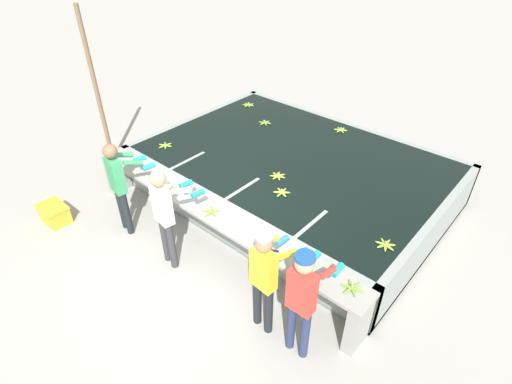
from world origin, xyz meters
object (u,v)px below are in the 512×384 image
Objects in this scene: worker_0 at (119,181)px; banana_bunch_floating_3 at (278,176)px; worker_3 at (303,295)px; banana_bunch_floating_4 at (282,192)px; banana_bunch_ledge_0 at (352,288)px; worker_2 at (266,274)px; banana_bunch_floating_1 at (265,123)px; crate at (54,213)px; worker_1 at (165,210)px; knife_1 at (122,162)px; banana_bunch_ledge_1 at (169,190)px; banana_bunch_floating_5 at (165,145)px; support_post_left at (97,91)px; banana_bunch_floating_2 at (385,245)px; banana_bunch_floating_0 at (248,105)px; banana_bunch_ledge_2 at (211,212)px; banana_bunch_floating_6 at (341,130)px; knife_0 at (280,252)px.

worker_0 reaches higher than banana_bunch_floating_3.
worker_3 is 2.22m from banana_bunch_floating_4.
banana_bunch_ledge_0 is (3.88, 0.63, -0.15)m from worker_0.
worker_3 reaches higher than worker_2.
banana_bunch_ledge_0 is (0.31, 0.58, -0.14)m from worker_3.
banana_bunch_floating_1 is 4.63m from banana_bunch_ledge_0.
worker_2 reaches higher than crate.
knife_1 is at bearing 165.08° from worker_1.
worker_0 is at bearing -142.45° from banana_bunch_ledge_1.
worker_0 is 1.52m from banana_bunch_floating_5.
worker_1 is at bearing -14.92° from knife_1.
worker_2 is 5.42m from support_post_left.
banana_bunch_floating_2 is at bearing 31.28° from worker_1.
worker_2 is 5.65× the size of banana_bunch_ledge_0.
banana_bunch_ledge_2 is (2.27, -3.34, 0.00)m from banana_bunch_floating_0.
banana_bunch_floating_1 is at bearing 143.21° from banana_bunch_ledge_0.
crate is at bearing -119.04° from banana_bunch_floating_6.
worker_3 is 1.57m from banana_bunch_floating_2.
banana_bunch_floating_4 is at bearing 66.24° from banana_bunch_ledge_2.
banana_bunch_floating_2 is at bearing 13.53° from knife_1.
banana_bunch_ledge_1 is (-0.56, 0.49, -0.17)m from worker_1.
knife_1 is at bearing -179.05° from knife_0.
worker_3 reaches higher than crate.
worker_2 is 5.75× the size of knife_1.
worker_3 is at bearing -8.29° from banana_bunch_ledge_1.
banana_bunch_floating_3 is 1.00× the size of banana_bunch_floating_4.
banana_bunch_floating_2 and banana_bunch_floating_5 have the same top height.
banana_bunch_floating_6 is at bearing 109.52° from worker_2.
banana_bunch_ledge_2 is (1.37, -2.87, 0.00)m from banana_bunch_floating_1.
banana_bunch_floating_0 is 4.69m from crate.
worker_2 is 5.36m from banana_bunch_floating_0.
banana_bunch_floating_2 is 0.09× the size of support_post_left.
worker_0 is 2.60m from banana_bunch_floating_4.
banana_bunch_ledge_0 is 1.02× the size of banana_bunch_ledge_2.
banana_bunch_floating_1 is at bearing 136.34° from banana_bunch_floating_3.
worker_1 is at bearing -161.05° from knife_0.
banana_bunch_floating_6 is at bearing 28.89° from banana_bunch_floating_1.
banana_bunch_floating_1 is 1.00× the size of banana_bunch_floating_3.
banana_bunch_floating_4 is 1.20m from banana_bunch_ledge_2.
banana_bunch_floating_0 is 3.66m from banana_bunch_ledge_1.
worker_1 reaches higher than banana_bunch_ledge_2.
worker_2 is at bearing -70.90° from knife_0.
crate is (-5.00, -2.34, -0.68)m from banana_bunch_floating_2.
banana_bunch_ledge_2 reaches higher than banana_bunch_floating_6.
knife_1 is at bearing 70.31° from crate.
worker_3 is at bearing 1.45° from worker_1.
banana_bunch_floating_2 is at bearing 19.19° from banana_bunch_ledge_1.
knife_0 is (0.82, -1.08, -0.01)m from banana_bunch_floating_4.
support_post_left reaches higher than banana_bunch_floating_5.
support_post_left is (-5.28, 1.04, 0.65)m from worker_2.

